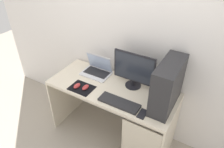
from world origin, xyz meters
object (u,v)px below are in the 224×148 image
object	(u,v)px
pc_tower	(168,85)
keyboard	(119,103)
monitor	(134,70)
mouse_right	(77,86)
mouse_left	(85,87)
cell_phone	(142,114)
laptop	(97,70)

from	to	relation	value
pc_tower	keyboard	bearing A→B (deg)	-150.56
monitor	mouse_right	size ratio (longest dim) A/B	4.76
mouse_left	cell_phone	distance (m)	0.68
monitor	keyboard	world-z (taller)	monitor
pc_tower	monitor	xyz separation A→B (m)	(-0.40, 0.11, -0.03)
pc_tower	mouse_left	distance (m)	0.86
pc_tower	cell_phone	world-z (taller)	pc_tower
keyboard	pc_tower	bearing A→B (deg)	29.44
mouse_left	laptop	bearing A→B (deg)	101.16
pc_tower	mouse_left	bearing A→B (deg)	-166.26
mouse_right	mouse_left	bearing A→B (deg)	14.74
keyboard	cell_phone	xyz separation A→B (m)	(0.26, -0.02, -0.01)
cell_phone	mouse_right	bearing A→B (deg)	179.06
pc_tower	keyboard	distance (m)	0.50
mouse_right	keyboard	bearing A→B (deg)	0.55
mouse_left	mouse_right	size ratio (longest dim) A/B	1.00
monitor	keyboard	size ratio (longest dim) A/B	1.09
keyboard	cell_phone	size ratio (longest dim) A/B	3.23
cell_phone	laptop	bearing A→B (deg)	154.13
mouse_left	cell_phone	xyz separation A→B (m)	(0.68, -0.04, -0.02)
monitor	mouse_left	size ratio (longest dim) A/B	4.76
laptop	cell_phone	distance (m)	0.83
pc_tower	laptop	world-z (taller)	pc_tower
monitor	laptop	size ratio (longest dim) A/B	1.35
keyboard	mouse_right	xyz separation A→B (m)	(-0.52, -0.01, 0.01)
pc_tower	keyboard	world-z (taller)	pc_tower
laptop	mouse_left	size ratio (longest dim) A/B	3.51
laptop	keyboard	size ratio (longest dim) A/B	0.80
monitor	laptop	world-z (taller)	monitor
monitor	cell_phone	xyz separation A→B (m)	(0.27, -0.34, -0.20)
keyboard	cell_phone	distance (m)	0.26
keyboard	mouse_left	bearing A→B (deg)	177.30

